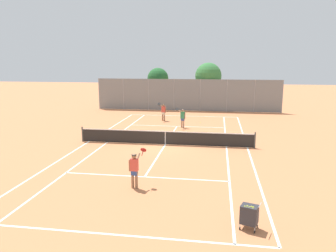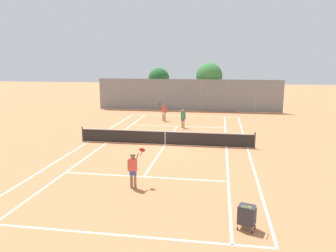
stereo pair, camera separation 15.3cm
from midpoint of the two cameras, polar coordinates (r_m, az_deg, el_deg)
The scene contains 15 objects.
ground_plane at distance 22.43m, azimuth -0.67°, elevation -3.26°, with size 120.00×120.00×0.00m, color #CC7A4C.
court_line_markings at distance 22.43m, azimuth -0.67°, elevation -3.25°, with size 11.10×23.90×0.01m.
tennis_net at distance 22.31m, azimuth -0.68°, elevation -1.99°, with size 12.00×0.10×1.07m.
ball_cart at distance 11.81m, azimuth 13.60°, elevation -14.74°, with size 0.74×0.64×0.96m.
player_near_side at distance 14.83m, azimuth -6.16°, elevation -7.33°, with size 0.73×0.72×1.77m.
player_far_left at distance 31.04m, azimuth -0.95°, elevation 2.59°, with size 0.76×0.72×1.77m.
player_far_right at distance 27.83m, azimuth 2.39°, elevation 1.56°, with size 0.85×0.68×1.77m.
loose_tennis_ball_0 at distance 28.29m, azimuth 9.90°, elevation -0.28°, with size 0.07×0.07×0.07m, color #D1DB33.
loose_tennis_ball_1 at distance 26.74m, azimuth -4.40°, elevation -0.82°, with size 0.07×0.07×0.07m, color #D1DB33.
loose_tennis_ball_2 at distance 25.21m, azimuth 10.15°, elevation -1.72°, with size 0.07×0.07×0.07m, color #D1DB33.
loose_tennis_ball_3 at distance 30.42m, azimuth 5.53°, elevation 0.65°, with size 0.07×0.07×0.07m, color #D1DB33.
loose_tennis_ball_4 at distance 33.16m, azimuth 6.61°, elevation 1.52°, with size 0.07×0.07×0.07m, color #D1DB33.
back_fence at distance 37.25m, azimuth 3.21°, elevation 5.41°, with size 20.89×0.08×3.61m.
tree_behind_left at distance 41.35m, azimuth -1.95°, elevation 8.13°, with size 2.63×2.63×4.75m.
tree_behind_right at distance 38.66m, azimuth 6.81°, elevation 8.55°, with size 3.04×3.04×5.41m.
Camera 1 is at (3.46, -21.42, 5.67)m, focal length 35.00 mm.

